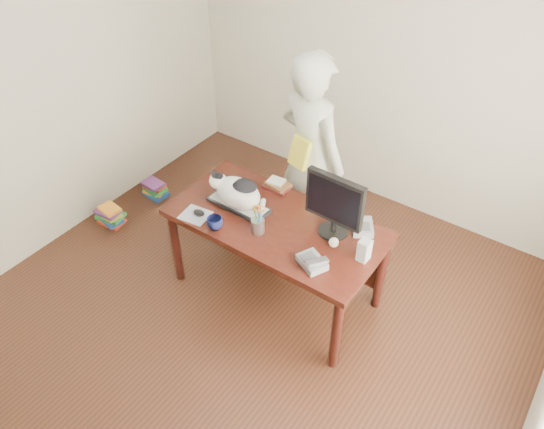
{
  "coord_description": "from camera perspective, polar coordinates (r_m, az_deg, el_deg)",
  "views": [
    {
      "loc": [
        1.67,
        -1.81,
        3.29
      ],
      "look_at": [
        0.0,
        0.55,
        0.85
      ],
      "focal_mm": 35.0,
      "sensor_mm": 36.0,
      "label": 1
    }
  ],
  "objects": [
    {
      "name": "calculator",
      "position": [
        3.85,
        9.72,
        -1.32
      ],
      "size": [
        0.22,
        0.24,
        0.06
      ],
      "rotation": [
        0.0,
        0.0,
        0.57
      ],
      "color": "slate",
      "rests_on": "desk"
    },
    {
      "name": "book_pile_a",
      "position": [
        5.18,
        -17.0,
        -0.11
      ],
      "size": [
        0.27,
        0.22,
        0.18
      ],
      "color": "#A92E18",
      "rests_on": "ground"
    },
    {
      "name": "pen_cup",
      "position": [
        3.75,
        -1.52,
        -1.08
      ],
      "size": [
        0.13,
        0.13,
        0.25
      ],
      "rotation": [
        0.0,
        0.0,
        0.41
      ],
      "color": "gray",
      "rests_on": "desk"
    },
    {
      "name": "mousepad",
      "position": [
        3.97,
        -8.24,
        -0.06
      ],
      "size": [
        0.23,
        0.21,
        0.0
      ],
      "rotation": [
        0.0,
        0.0,
        0.13
      ],
      "color": "#B3B7C0",
      "rests_on": "desk"
    },
    {
      "name": "keyboard",
      "position": [
        4.02,
        -3.59,
        1.07
      ],
      "size": [
        0.49,
        0.19,
        0.03
      ],
      "rotation": [
        0.0,
        0.0,
        -0.01
      ],
      "color": "black",
      "rests_on": "desk"
    },
    {
      "name": "phone",
      "position": [
        3.54,
        4.38,
        -5.11
      ],
      "size": [
        0.24,
        0.21,
        0.09
      ],
      "rotation": [
        0.0,
        0.0,
        -0.44
      ],
      "color": "slate",
      "rests_on": "desk"
    },
    {
      "name": "coffee_mug",
      "position": [
        3.82,
        -6.18,
        -0.91
      ],
      "size": [
        0.15,
        0.15,
        0.09
      ],
      "primitive_type": "imported",
      "rotation": [
        0.0,
        0.0,
        0.31
      ],
      "color": "#0D1136",
      "rests_on": "desk"
    },
    {
      "name": "person",
      "position": [
        4.27,
        4.2,
        6.04
      ],
      "size": [
        0.75,
        0.59,
        1.81
      ],
      "primitive_type": "imported",
      "rotation": [
        0.0,
        0.0,
        2.88
      ],
      "color": "white",
      "rests_on": "ground"
    },
    {
      "name": "book_stack",
      "position": [
        4.17,
        0.58,
        3.18
      ],
      "size": [
        0.21,
        0.16,
        0.08
      ],
      "rotation": [
        0.0,
        0.0,
        -0.04
      ],
      "color": "#451312",
      "rests_on": "desk"
    },
    {
      "name": "baseball",
      "position": [
        3.69,
        6.66,
        -3.0
      ],
      "size": [
        0.07,
        0.07,
        0.07
      ],
      "rotation": [
        0.0,
        0.0,
        0.06
      ],
      "color": "white",
      "rests_on": "desk"
    },
    {
      "name": "speaker",
      "position": [
        3.59,
        9.89,
        -3.81
      ],
      "size": [
        0.08,
        0.09,
        0.16
      ],
      "rotation": [
        0.0,
        0.0,
        -0.08
      ],
      "color": "#A2A2A5",
      "rests_on": "desk"
    },
    {
      "name": "held_book",
      "position": [
        4.07,
        3.01,
        6.66
      ],
      "size": [
        0.19,
        0.14,
        0.24
      ],
      "rotation": [
        0.0,
        0.0,
        -0.26
      ],
      "color": "yellow",
      "rests_on": "person"
    },
    {
      "name": "cat",
      "position": [
        3.94,
        -3.86,
        2.54
      ],
      "size": [
        0.48,
        0.25,
        0.27
      ],
      "rotation": [
        0.0,
        0.0,
        -0.01
      ],
      "color": "white",
      "rests_on": "keyboard"
    },
    {
      "name": "mouse",
      "position": [
        3.96,
        -7.86,
        0.2
      ],
      "size": [
        0.1,
        0.07,
        0.04
      ],
      "rotation": [
        0.0,
        0.0,
        0.13
      ],
      "color": "black",
      "rests_on": "mousepad"
    },
    {
      "name": "monitor",
      "position": [
        3.63,
        6.74,
        1.23
      ],
      "size": [
        0.44,
        0.22,
        0.49
      ],
      "rotation": [
        0.0,
        0.0,
        -0.03
      ],
      "color": "black",
      "rests_on": "desk"
    },
    {
      "name": "book_pile_b",
      "position": [
        5.43,
        -12.48,
        2.7
      ],
      "size": [
        0.26,
        0.2,
        0.15
      ],
      "color": "#184192",
      "rests_on": "ground"
    },
    {
      "name": "desk",
      "position": [
        4.03,
        1.06,
        -1.73
      ],
      "size": [
        1.6,
        0.8,
        0.75
      ],
      "color": "black",
      "rests_on": "ground"
    },
    {
      "name": "room",
      "position": [
        3.14,
        -5.82,
        1.71
      ],
      "size": [
        4.5,
        4.5,
        4.5
      ],
      "color": "black",
      "rests_on": "ground"
    }
  ]
}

